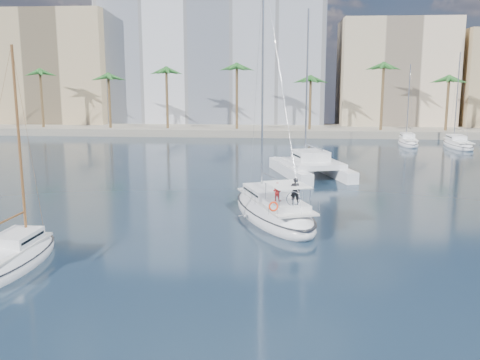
{
  "coord_description": "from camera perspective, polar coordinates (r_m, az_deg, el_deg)",
  "views": [
    {
      "loc": [
        1.91,
        -32.71,
        9.8
      ],
      "look_at": [
        -0.95,
        1.5,
        3.16
      ],
      "focal_mm": 40.0,
      "sensor_mm": 36.0,
      "label": 1
    }
  ],
  "objects": [
    {
      "name": "palm_centre",
      "position": [
        89.73,
        3.62,
        11.23
      ],
      "size": [
        3.6,
        3.6,
        12.3
      ],
      "color": "brown",
      "rests_on": "ground"
    },
    {
      "name": "moored_yacht_b",
      "position": [
        82.1,
        22.2,
        3.28
      ],
      "size": [
        3.32,
        10.83,
        13.72
      ],
      "primitive_type": null,
      "rotation": [
        0.0,
        0.0,
        -0.02
      ],
      "color": "white",
      "rests_on": "ground"
    },
    {
      "name": "ground",
      "position": [
        34.2,
        1.38,
        -5.71
      ],
      "size": [
        160.0,
        160.0,
        0.0
      ],
      "primitive_type": "plane",
      "color": "black",
      "rests_on": "ground"
    },
    {
      "name": "moored_yacht_a",
      "position": [
        82.32,
        17.47,
        3.6
      ],
      "size": [
        3.37,
        9.52,
        11.9
      ],
      "primitive_type": null,
      "rotation": [
        0.0,
        0.0,
        -0.07
      ],
      "color": "white",
      "rests_on": "ground"
    },
    {
      "name": "building_beige",
      "position": [
        104.66,
        16.12,
        10.63
      ],
      "size": [
        20.0,
        14.0,
        20.0
      ],
      "primitive_type": "cube",
      "color": "beige",
      "rests_on": "ground"
    },
    {
      "name": "catamaran",
      "position": [
        54.37,
        7.56,
        1.67
      ],
      "size": [
        8.58,
        12.34,
        16.44
      ],
      "rotation": [
        0.0,
        0.0,
        0.29
      ],
      "color": "white",
      "rests_on": "ground"
    },
    {
      "name": "small_sloop",
      "position": [
        30.56,
        -23.23,
        -7.82
      ],
      "size": [
        2.93,
        8.52,
        12.12
      ],
      "rotation": [
        0.0,
        0.0,
        -0.03
      ],
      "color": "white",
      "rests_on": "ground"
    },
    {
      "name": "palm_left",
      "position": [
        96.63,
        -17.36,
        10.74
      ],
      "size": [
        3.6,
        3.6,
        12.3
      ],
      "color": "brown",
      "rests_on": "ground"
    },
    {
      "name": "quay",
      "position": [
        94.18,
        3.6,
        5.32
      ],
      "size": [
        120.0,
        14.0,
        1.2
      ],
      "primitive_type": "cube",
      "color": "gray",
      "rests_on": "ground"
    },
    {
      "name": "building_modern",
      "position": [
        106.7,
        -2.8,
        13.19
      ],
      "size": [
        42.0,
        16.0,
        28.0
      ],
      "primitive_type": "cube",
      "color": "silver",
      "rests_on": "ground"
    },
    {
      "name": "building_tan_left",
      "position": [
        110.79,
        -18.94,
        10.99
      ],
      "size": [
        22.0,
        14.0,
        22.0
      ],
      "primitive_type": "cube",
      "color": "tan",
      "rests_on": "ground"
    },
    {
      "name": "seagull",
      "position": [
        36.91,
        0.55,
        -3.85
      ],
      "size": [
        1.02,
        0.44,
        0.19
      ],
      "color": "silver",
      "rests_on": "ground"
    },
    {
      "name": "main_sloop",
      "position": [
        37.7,
        3.55,
        -3.28
      ],
      "size": [
        8.03,
        12.87,
        18.24
      ],
      "rotation": [
        0.0,
        0.0,
        0.36
      ],
      "color": "white",
      "rests_on": "ground"
    }
  ]
}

